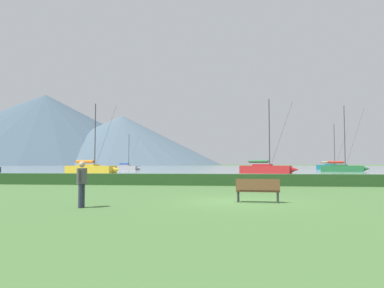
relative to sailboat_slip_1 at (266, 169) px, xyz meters
The scene contains 12 objects.
ground_plane 44.65m from the sailboat_slip_1, 96.50° to the right, with size 1000.00×1000.00×0.00m, color #477038.
harbor_water 92.78m from the sailboat_slip_1, 93.12° to the left, with size 320.00×246.00×0.00m, color #8C9EA3.
hedge_line 33.74m from the sailboat_slip_1, 98.61° to the right, with size 80.00×1.20×0.82m, color #284C23.
sailboat_slip_1 is the anchor object (origin of this frame).
sailboat_slip_2 20.55m from the sailboat_slip_1, 40.13° to the left, with size 8.96×4.45×12.87m.
sailboat_slip_3 46.20m from the sailboat_slip_1, 62.63° to the left, with size 9.41×4.79×12.28m.
sailboat_slip_4 43.24m from the sailboat_slip_1, 137.61° to the left, with size 7.56×4.04×8.99m.
sailboat_slip_5 28.13m from the sailboat_slip_1, behind, with size 9.22×3.84×11.23m.
park_bench_near_path 44.87m from the sailboat_slip_1, 95.59° to the right, with size 1.77×0.60×0.95m.
person_standing_walker 48.33m from the sailboat_slip_1, 102.82° to the right, with size 0.36×0.57×1.65m.
distant_hill_west_ridge 337.18m from the sailboat_slip_1, 111.46° to the left, with size 213.35×213.35×52.85m, color #4C6070.
distant_hill_central_peak 405.14m from the sailboat_slip_1, 123.61° to the left, with size 322.39×322.39×82.33m, color #425666.
Camera 1 is at (-0.31, -15.11, 1.56)m, focal length 33.70 mm.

